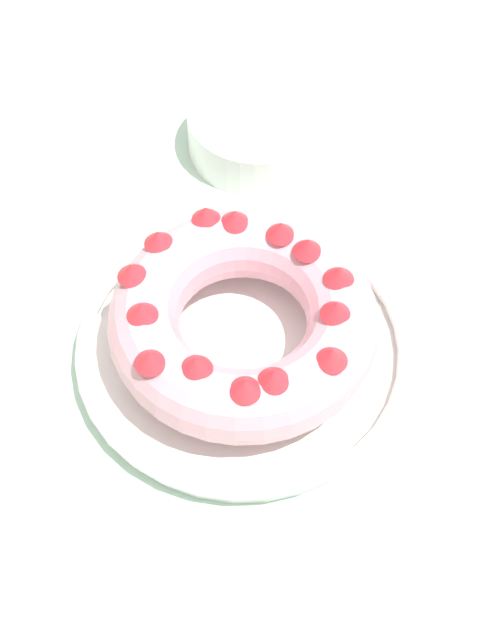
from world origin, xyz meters
TOP-DOWN VIEW (x-y plane):
  - ground_plane at (0.00, 0.00)m, footprint 8.00×8.00m
  - dining_table at (0.00, 0.00)m, footprint 1.22×1.10m
  - serving_dish at (-0.00, -0.01)m, footprint 0.29×0.29m
  - bundt_cake at (-0.00, -0.01)m, footprint 0.23×0.23m
  - side_bowl at (0.00, 0.26)m, footprint 0.15×0.15m

SIDE VIEW (x-z plane):
  - ground_plane at x=0.00m, z-range 0.00..0.00m
  - dining_table at x=0.00m, z-range 0.27..1.00m
  - serving_dish at x=0.00m, z-range 0.72..0.75m
  - side_bowl at x=0.00m, z-range 0.72..0.77m
  - bundt_cake at x=0.00m, z-range 0.74..0.82m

